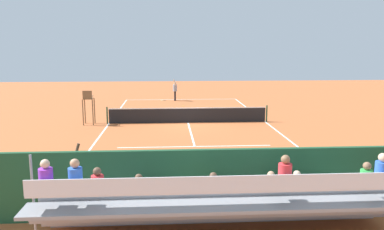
# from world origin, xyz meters

# --- Properties ---
(ground_plane) EXTENTS (60.00, 60.00, 0.00)m
(ground_plane) POSITION_xyz_m (0.00, 0.00, 0.00)
(ground_plane) COLOR #BC6033
(court_line_markings) EXTENTS (10.10, 22.20, 0.01)m
(court_line_markings) POSITION_xyz_m (0.00, -0.04, 0.00)
(court_line_markings) COLOR white
(court_line_markings) RESTS_ON ground
(tennis_net) EXTENTS (10.30, 0.10, 1.07)m
(tennis_net) POSITION_xyz_m (0.00, 0.00, 0.50)
(tennis_net) COLOR black
(tennis_net) RESTS_ON ground
(backdrop_wall) EXTENTS (18.00, 0.16, 2.00)m
(backdrop_wall) POSITION_xyz_m (0.00, 14.00, 1.00)
(backdrop_wall) COLOR #1E4C2D
(backdrop_wall) RESTS_ON ground
(bleacher_stand) EXTENTS (9.06, 2.40, 2.48)m
(bleacher_stand) POSITION_xyz_m (0.01, 15.37, 0.97)
(bleacher_stand) COLOR gray
(bleacher_stand) RESTS_ON ground
(umpire_chair) EXTENTS (0.67, 0.67, 2.14)m
(umpire_chair) POSITION_xyz_m (6.20, 0.20, 1.31)
(umpire_chair) COLOR brown
(umpire_chair) RESTS_ON ground
(courtside_bench) EXTENTS (1.80, 0.40, 0.93)m
(courtside_bench) POSITION_xyz_m (-2.36, 13.27, 0.56)
(courtside_bench) COLOR #33383D
(courtside_bench) RESTS_ON ground
(equipment_bag) EXTENTS (0.90, 0.36, 0.36)m
(equipment_bag) POSITION_xyz_m (-0.54, 13.40, 0.18)
(equipment_bag) COLOR black
(equipment_bag) RESTS_ON ground
(tennis_player) EXTENTS (0.41, 0.55, 1.93)m
(tennis_player) POSITION_xyz_m (0.60, -10.26, 1.02)
(tennis_player) COLOR black
(tennis_player) RESTS_ON ground
(tennis_racket) EXTENTS (0.58, 0.40, 0.03)m
(tennis_racket) POSITION_xyz_m (1.76, -10.51, 0.01)
(tennis_racket) COLOR black
(tennis_racket) RESTS_ON ground
(tennis_ball_near) EXTENTS (0.07, 0.07, 0.07)m
(tennis_ball_near) POSITION_xyz_m (0.02, -6.93, 0.03)
(tennis_ball_near) COLOR #CCDB33
(tennis_ball_near) RESTS_ON ground
(line_judge) EXTENTS (0.45, 0.56, 1.93)m
(line_judge) POSITION_xyz_m (4.03, 12.99, 1.02)
(line_judge) COLOR #232328
(line_judge) RESTS_ON ground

